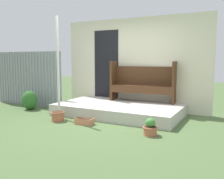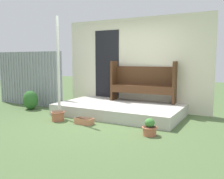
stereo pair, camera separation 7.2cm
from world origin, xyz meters
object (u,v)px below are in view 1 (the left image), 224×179
flower_pot_middle (150,128)px  planter_box_rect (84,121)px  flower_pot_left (58,116)px  shrub_by_fence (30,100)px  bench (143,81)px  support_post (58,68)px

flower_pot_middle → planter_box_rect: 1.57m
flower_pot_left → shrub_by_fence: 1.74m
bench → shrub_by_fence: bearing=-161.3°
support_post → shrub_by_fence: 1.77m
flower_pot_middle → shrub_by_fence: bearing=169.3°
support_post → flower_pot_left: support_post is taller
flower_pot_left → planter_box_rect: flower_pot_left is taller
bench → flower_pot_left: size_ratio=5.50×
flower_pot_left → flower_pot_middle: bearing=-1.4°
bench → shrub_by_fence: (-2.96, -1.27, -0.56)m
support_post → planter_box_rect: bearing=-13.3°
support_post → flower_pot_left: 1.15m
flower_pot_middle → planter_box_rect: bearing=176.3°
bench → flower_pot_middle: bearing=-69.8°
support_post → planter_box_rect: 1.47m
bench → support_post: bearing=-136.7°
support_post → bench: support_post is taller
support_post → planter_box_rect: (0.88, -0.21, -1.16)m
bench → planter_box_rect: 2.15m
support_post → planter_box_rect: size_ratio=6.07×
shrub_by_fence → support_post: bearing=-16.5°
support_post → bench: (1.53, 1.69, -0.39)m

